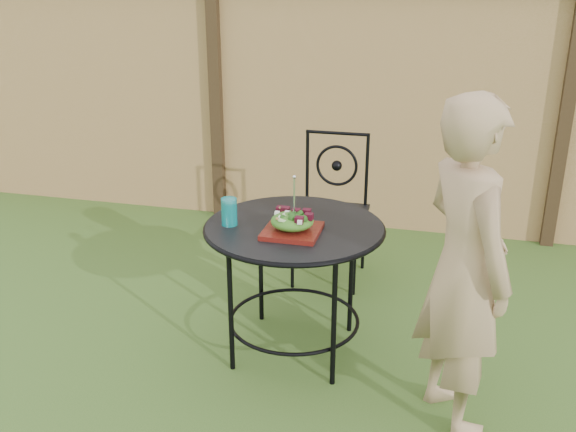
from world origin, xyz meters
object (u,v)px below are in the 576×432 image
object	(u,v)px
salad_plate	(292,231)
patio_table	(294,250)
patio_chair	(332,204)
diner	(464,269)

from	to	relation	value
salad_plate	patio_table	bearing A→B (deg)	98.36
patio_chair	diner	size ratio (longest dim) A/B	0.63
diner	salad_plate	bearing A→B (deg)	41.55
patio_table	patio_chair	world-z (taller)	patio_chair
patio_table	diner	bearing A→B (deg)	-23.95
patio_table	salad_plate	distance (m)	0.19
patio_table	patio_chair	size ratio (longest dim) A/B	0.97
patio_chair	salad_plate	size ratio (longest dim) A/B	3.52
patio_table	salad_plate	bearing A→B (deg)	-81.64
patio_table	patio_chair	distance (m)	0.96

